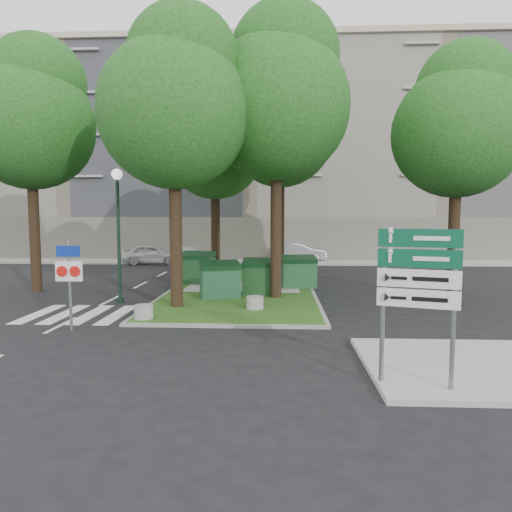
# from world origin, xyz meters

# --- Properties ---
(ground) EXTENTS (120.00, 120.00, 0.00)m
(ground) POSITION_xyz_m (0.00, 0.00, 0.00)
(ground) COLOR black
(ground) RESTS_ON ground
(median_island) EXTENTS (6.00, 16.00, 0.12)m
(median_island) POSITION_xyz_m (0.50, 8.00, 0.06)
(median_island) COLOR #254B15
(median_island) RESTS_ON ground
(median_kerb) EXTENTS (6.30, 16.30, 0.10)m
(median_kerb) POSITION_xyz_m (0.50, 8.00, 0.05)
(median_kerb) COLOR gray
(median_kerb) RESTS_ON ground
(sidewalk_corner) EXTENTS (5.00, 4.00, 0.12)m
(sidewalk_corner) POSITION_xyz_m (6.50, -3.50, 0.06)
(sidewalk_corner) COLOR #999993
(sidewalk_corner) RESTS_ON ground
(building_sidewalk) EXTENTS (42.00, 3.00, 0.12)m
(building_sidewalk) POSITION_xyz_m (0.00, 18.50, 0.06)
(building_sidewalk) COLOR #999993
(building_sidewalk) RESTS_ON ground
(zebra_crossing) EXTENTS (5.00, 3.00, 0.01)m
(zebra_crossing) POSITION_xyz_m (-3.75, 1.50, 0.01)
(zebra_crossing) COLOR silver
(zebra_crossing) RESTS_ON ground
(apartment_building) EXTENTS (41.00, 12.00, 16.00)m
(apartment_building) POSITION_xyz_m (0.00, 26.00, 8.00)
(apartment_building) COLOR tan
(apartment_building) RESTS_ON ground
(tree_median_near_left) EXTENTS (5.20, 5.20, 10.53)m
(tree_median_near_left) POSITION_xyz_m (-1.41, 2.56, 7.32)
(tree_median_near_left) COLOR black
(tree_median_near_left) RESTS_ON ground
(tree_median_near_right) EXTENTS (5.60, 5.60, 11.46)m
(tree_median_near_right) POSITION_xyz_m (2.09, 4.56, 7.99)
(tree_median_near_right) COLOR black
(tree_median_near_right) RESTS_ON ground
(tree_median_mid) EXTENTS (4.80, 4.80, 9.99)m
(tree_median_mid) POSITION_xyz_m (-0.91, 9.06, 6.98)
(tree_median_mid) COLOR black
(tree_median_mid) RESTS_ON ground
(tree_median_far) EXTENTS (5.80, 5.80, 11.93)m
(tree_median_far) POSITION_xyz_m (2.29, 12.06, 8.32)
(tree_median_far) COLOR black
(tree_median_far) RESTS_ON ground
(tree_street_left) EXTENTS (5.40, 5.40, 11.00)m
(tree_street_left) POSITION_xyz_m (-8.41, 6.06, 7.65)
(tree_street_left) COLOR black
(tree_street_left) RESTS_ON ground
(tree_street_right) EXTENTS (5.00, 5.00, 10.06)m
(tree_street_right) POSITION_xyz_m (9.09, 5.06, 6.98)
(tree_street_right) COLOR black
(tree_street_right) RESTS_ON ground
(dumpster_a) EXTENTS (1.84, 1.48, 1.50)m
(dumpster_a) POSITION_xyz_m (-1.79, 8.01, 0.84)
(dumpster_a) COLOR #0E3415
(dumpster_a) RESTS_ON median_island
(dumpster_b) EXTENTS (1.78, 1.46, 1.44)m
(dumpster_b) POSITION_xyz_m (-0.19, 4.30, 0.81)
(dumpster_b) COLOR #123E21
(dumpster_b) RESTS_ON median_island
(dumpster_c) EXTENTS (1.58, 1.13, 1.45)m
(dumpster_c) POSITION_xyz_m (1.41, 5.23, 0.81)
(dumpster_c) COLOR #103713
(dumpster_c) RESTS_ON median_island
(dumpster_d) EXTENTS (1.66, 1.26, 1.43)m
(dumpster_d) POSITION_xyz_m (3.00, 7.00, 0.81)
(dumpster_d) COLOR #164824
(dumpster_d) RESTS_ON median_island
(bollard_left) EXTENTS (0.59, 0.59, 0.42)m
(bollard_left) POSITION_xyz_m (-2.10, 0.50, 0.33)
(bollard_left) COLOR gray
(bollard_left) RESTS_ON median_island
(bollard_right) EXTENTS (0.60, 0.60, 0.43)m
(bollard_right) POSITION_xyz_m (1.29, 2.17, 0.33)
(bollard_right) COLOR gray
(bollard_right) RESTS_ON median_island
(bollard_mid) EXTENTS (0.57, 0.57, 0.41)m
(bollard_mid) POSITION_xyz_m (-0.65, 5.00, 0.32)
(bollard_mid) COLOR #B1B0AB
(bollard_mid) RESTS_ON median_island
(litter_bin) EXTENTS (0.42, 0.42, 0.74)m
(litter_bin) POSITION_xyz_m (2.60, 11.42, 0.49)
(litter_bin) COLOR gold
(litter_bin) RESTS_ON median_island
(street_lamp) EXTENTS (0.40, 0.40, 5.07)m
(street_lamp) POSITION_xyz_m (-3.96, 3.66, 3.18)
(street_lamp) COLOR black
(street_lamp) RESTS_ON ground
(traffic_sign_pole) EXTENTS (0.79, 0.08, 2.63)m
(traffic_sign_pole) POSITION_xyz_m (-3.91, -0.60, 1.68)
(traffic_sign_pole) COLOR slate
(traffic_sign_pole) RESTS_ON ground
(directional_sign) EXTENTS (1.43, 0.49, 2.96)m
(directional_sign) POSITION_xyz_m (4.70, -4.77, 2.09)
(directional_sign) COLOR slate
(directional_sign) RESTS_ON sidewalk_corner
(car_white) EXTENTS (4.12, 1.83, 1.38)m
(car_white) POSITION_xyz_m (-6.46, 17.21, 0.69)
(car_white) COLOR silver
(car_white) RESTS_ON ground
(car_silver) EXTENTS (4.13, 1.56, 1.34)m
(car_silver) POSITION_xyz_m (3.50, 19.50, 0.67)
(car_silver) COLOR gray
(car_silver) RESTS_ON ground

